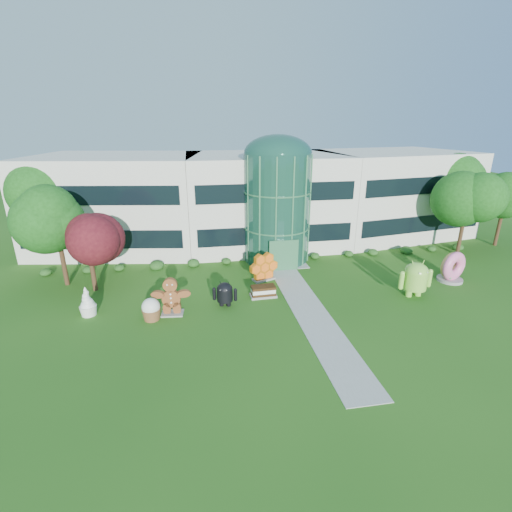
{
  "coord_description": "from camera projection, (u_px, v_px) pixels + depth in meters",
  "views": [
    {
      "loc": [
        -7.61,
        -20.67,
        12.47
      ],
      "look_at": [
        -2.97,
        6.0,
        2.6
      ],
      "focal_mm": 26.0,
      "sensor_mm": 36.0,
      "label": 1
    }
  ],
  "objects": [
    {
      "name": "honeycomb",
      "position": [
        264.0,
        268.0,
        30.57
      ],
      "size": [
        2.87,
        1.91,
        2.13
      ],
      "primitive_type": null,
      "rotation": [
        0.0,
        0.0,
        0.39
      ],
      "color": "orange",
      "rests_on": "ground"
    },
    {
      "name": "ice_cream_sandwich",
      "position": [
        263.0,
        291.0,
        27.83
      ],
      "size": [
        2.0,
        1.05,
        0.88
      ],
      "primitive_type": null,
      "rotation": [
        0.0,
        0.0,
        0.04
      ],
      "color": "black",
      "rests_on": "ground"
    },
    {
      "name": "ground",
      "position": [
        315.0,
        320.0,
        24.63
      ],
      "size": [
        140.0,
        140.0,
        0.0
      ],
      "primitive_type": "plane",
      "color": "#215114",
      "rests_on": "ground"
    },
    {
      "name": "android_green",
      "position": [
        416.0,
        277.0,
        27.6
      ],
      "size": [
        2.78,
        1.87,
        3.13
      ],
      "primitive_type": null,
      "rotation": [
        0.0,
        0.0,
        0.01
      ],
      "color": "#88D143",
      "rests_on": "ground"
    },
    {
      "name": "atrium",
      "position": [
        277.0,
        209.0,
        34.06
      ],
      "size": [
        6.0,
        6.0,
        9.8
      ],
      "primitive_type": "cylinder",
      "color": "#194738",
      "rests_on": "ground"
    },
    {
      "name": "tree_red",
      "position": [
        90.0,
        254.0,
        28.05
      ],
      "size": [
        4.0,
        4.0,
        6.0
      ],
      "primitive_type": null,
      "color": "#3F0C14",
      "rests_on": "ground"
    },
    {
      "name": "android_black",
      "position": [
        225.0,
        292.0,
        26.26
      ],
      "size": [
        2.09,
        1.66,
        2.09
      ],
      "primitive_type": null,
      "rotation": [
        0.0,
        0.0,
        -0.26
      ],
      "color": "black",
      "rests_on": "ground"
    },
    {
      "name": "froyo",
      "position": [
        87.0,
        301.0,
        24.99
      ],
      "size": [
        1.51,
        1.51,
        2.06
      ],
      "primitive_type": null,
      "rotation": [
        0.0,
        0.0,
        0.31
      ],
      "color": "white",
      "rests_on": "ground"
    },
    {
      "name": "building",
      "position": [
        264.0,
        199.0,
        39.7
      ],
      "size": [
        46.0,
        15.0,
        9.3
      ],
      "primitive_type": null,
      "color": "beige",
      "rests_on": "ground"
    },
    {
      "name": "walkway",
      "position": [
        306.0,
        306.0,
        26.47
      ],
      "size": [
        2.4,
        20.0,
        0.04
      ],
      "primitive_type": "cube",
      "color": "#9E9E93",
      "rests_on": "ground"
    },
    {
      "name": "cupcake",
      "position": [
        151.0,
        309.0,
        24.5
      ],
      "size": [
        1.71,
        1.71,
        1.55
      ],
      "primitive_type": null,
      "rotation": [
        0.0,
        0.0,
        -0.43
      ],
      "color": "white",
      "rests_on": "ground"
    },
    {
      "name": "donut",
      "position": [
        452.0,
        266.0,
        30.31
      ],
      "size": [
        2.74,
        1.9,
        2.6
      ],
      "primitive_type": null,
      "rotation": [
        0.0,
        0.0,
        0.31
      ],
      "color": "#DE548B",
      "rests_on": "ground"
    },
    {
      "name": "trees_backdrop",
      "position": [
        274.0,
        214.0,
        35.23
      ],
      "size": [
        52.0,
        8.0,
        8.4
      ],
      "primitive_type": null,
      "color": "#154711",
      "rests_on": "ground"
    },
    {
      "name": "gingerbread",
      "position": [
        171.0,
        296.0,
        25.0
      ],
      "size": [
        3.03,
        1.41,
        2.71
      ],
      "primitive_type": null,
      "rotation": [
        0.0,
        0.0,
        -0.1
      ],
      "color": "brown",
      "rests_on": "ground"
    }
  ]
}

